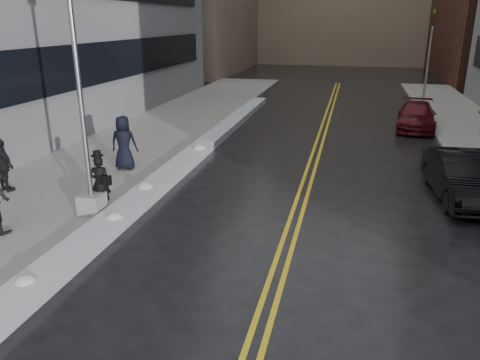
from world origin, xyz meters
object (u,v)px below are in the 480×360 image
Objects in this scene: lamppost at (84,134)px; car_maroon at (416,116)px; traffic_signal at (429,54)px; pedestrian_d at (3,166)px; pedestrian_c at (124,143)px; car_black at (462,177)px; pedestrian_fedora at (100,183)px.

car_maroon is at bearing 54.51° from lamppost.
pedestrian_d is at bearing -126.59° from traffic_signal.
traffic_signal is 26.20m from pedestrian_d.
pedestrian_d reaches higher than car_maroon.
traffic_signal reaches higher than pedestrian_d.
pedestrian_c reaches higher than car_black.
pedestrian_fedora is 0.93× the size of pedestrian_d.
car_maroon is at bearing -117.01° from pedestrian_d.
pedestrian_fedora is (-11.70, -21.62, -2.43)m from traffic_signal.
car_maroon is (10.46, 14.43, -0.29)m from pedestrian_fedora.
lamppost is 4.18m from pedestrian_d.
pedestrian_fedora is 3.91m from pedestrian_d.
lamppost reaches higher than pedestrian_d.
pedestrian_c is (-1.15, 3.85, 0.19)m from pedestrian_fedora.
pedestrian_c is (-12.85, -17.78, -2.23)m from traffic_signal.
traffic_signal is 22.05m from pedestrian_c.
car_maroon is at bearing 86.29° from car_black.
traffic_signal is 1.28× the size of car_maroon.
pedestrian_c is at bearing -111.27° from pedestrian_d.
car_maroon is at bearing -145.27° from pedestrian_c.
traffic_signal reaches higher than car_black.
pedestrian_c is at bearing -91.96° from pedestrian_fedora.
lamppost is at bearing -118.21° from traffic_signal.
car_maroon is (11.61, 10.58, -0.49)m from pedestrian_c.
car_black is (10.70, 3.82, -0.22)m from pedestrian_fedora.
car_black is at bearing -178.99° from pedestrian_fedora.
lamppost is 1.27× the size of traffic_signal.
lamppost is at bearing -163.81° from car_black.
car_black is (-1.00, -17.81, -2.65)m from traffic_signal.
lamppost reaches higher than car_black.
traffic_signal reaches higher than car_maroon.
traffic_signal is 3.40× the size of pedestrian_d.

